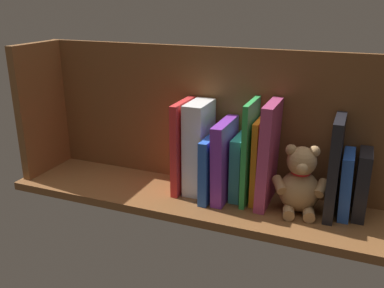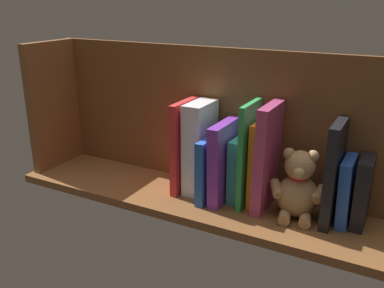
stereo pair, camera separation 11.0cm
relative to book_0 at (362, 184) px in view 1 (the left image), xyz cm
name	(u,v)px [view 1 (the left image)]	position (x,y,z in cm)	size (l,w,h in cm)	color
ground_plane	(192,198)	(42.37, 4.37, -9.46)	(101.37, 25.11, 2.20)	brown
shelf_back_panel	(206,117)	(42.37, -5.93, 10.92)	(101.37, 1.50, 38.56)	brown
shelf_side_divider	(41,109)	(91.06, 4.37, 10.92)	(2.40, 19.11, 38.56)	brown
book_0	(362,184)	(0.00, 0.00, 0.00)	(2.98, 9.57, 16.72)	black
book_1	(347,184)	(3.46, 0.45, -0.34)	(2.56, 10.48, 16.04)	blue
book_2	(335,168)	(6.61, 1.57, 3.98)	(2.36, 12.70, 24.67)	black
teddy_bear	(300,183)	(14.19, 2.97, -0.72)	(13.83, 12.40, 17.36)	tan
book_3	(269,155)	(22.57, 1.96, 5.10)	(2.74, 13.50, 26.93)	#B23F72
book_4	(258,160)	(25.37, 0.72, 2.70)	(1.47, 11.01, 22.12)	orange
book_5	(250,152)	(27.47, 1.64, 5.04)	(1.35, 12.84, 26.80)	green
book_6	(240,167)	(30.24, 0.61, 0.16)	(2.80, 10.79, 17.05)	teal
book_7	(225,160)	(33.84, 2.56, 2.15)	(3.02, 14.68, 21.03)	purple
book_8	(212,166)	(37.19, 2.94, 0.21)	(2.31, 15.45, 17.14)	blue
dictionary_thick_white	(199,147)	(41.70, 1.07, 4.15)	(5.33, 11.52, 25.02)	white
book_9	(183,146)	(46.02, 1.83, 4.18)	(1.92, 13.24, 25.08)	red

